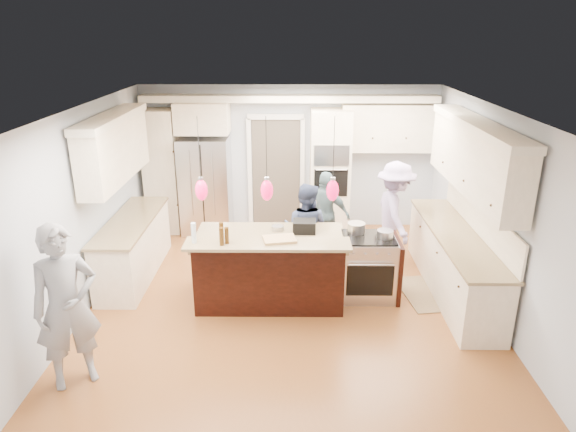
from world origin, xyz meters
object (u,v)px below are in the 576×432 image
Objects in this scene: refrigerator at (206,186)px; kitchen_island at (270,267)px; person_bar_end at (66,307)px; person_far_left at (306,230)px; island_range at (369,267)px.

kitchen_island is (1.30, -2.57, -0.41)m from refrigerator.
person_bar_end is at bearing -99.59° from refrigerator.
kitchen_island is 1.42× the size of person_far_left.
person_far_left is (0.52, 0.78, 0.25)m from kitchen_island.
refrigerator is 1.21× the size of person_far_left.
person_bar_end is (-0.75, -4.44, 0.02)m from refrigerator.
person_bar_end is (-2.05, -1.87, 0.43)m from kitchen_island.
person_far_left is at bearing 13.42° from person_bar_end.
kitchen_island is 2.81m from person_bar_end.
person_bar_end reaches higher than refrigerator.
island_range is at bearing -3.10° from person_bar_end.
person_far_left is at bearing 56.47° from kitchen_island.
person_far_left reaches higher than island_range.
person_bar_end is (-3.46, -1.95, 0.46)m from island_range.
island_range is (1.41, 0.08, -0.03)m from kitchen_island.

